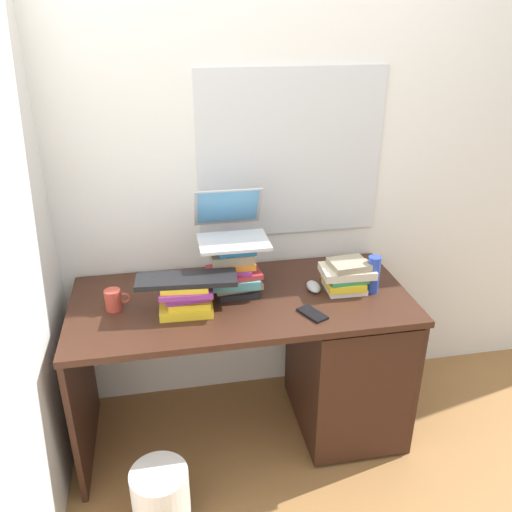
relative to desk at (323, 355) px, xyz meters
The scene contains 14 objects.
ground_plane 0.57m from the desk, behind, with size 6.00×6.00×0.00m, color olive.
wall_back 1.05m from the desk, 132.85° to the left, with size 6.00×0.06×2.60m.
wall_left 1.53m from the desk, behind, with size 0.05×6.00×2.60m, color silver.
desk is the anchor object (origin of this frame).
book_stack_tall 0.62m from the desk, 167.85° to the left, with size 0.25×0.20×0.24m.
book_stack_keyboard_riser 0.77m from the desk, behind, with size 0.23×0.18×0.15m.
book_stack_side 0.43m from the desk, ahead, with size 0.24×0.19×0.15m.
laptop 0.78m from the desk, 158.96° to the left, with size 0.31×0.33×0.21m.
keyboard 0.81m from the desk, behind, with size 0.42×0.14×0.02m, color black.
computer_mouse 0.37m from the desk, 144.99° to the left, with size 0.06×0.10×0.04m, color #A5A8AD.
mug 1.03m from the desk, behind, with size 0.11×0.07×0.09m.
water_bottle 0.48m from the desk, ahead, with size 0.06×0.06×0.17m, color #263FA5.
cell_phone 0.41m from the desk, 124.69° to the right, with size 0.07×0.14×0.01m, color black.
wastebasket 0.97m from the desk, 150.51° to the right, with size 0.23×0.23×0.29m, color silver.
Camera 1 is at (-0.32, -2.05, 1.94)m, focal length 37.07 mm.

